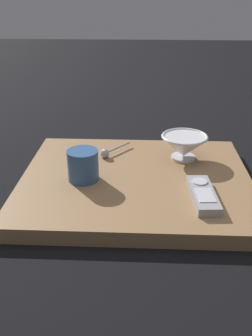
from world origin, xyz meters
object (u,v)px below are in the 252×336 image
Objects in this scene: teaspoon at (107,152)px; cereal_bowl at (184,146)px; coffee_mug at (83,165)px; tv_remote_near at (203,194)px.

cereal_bowl is at bearing 179.05° from teaspoon.
coffee_mug is at bearing 71.84° from teaspoon.
tv_remote_near is (-0.26, 0.23, -0.00)m from teaspoon.
cereal_bowl reaches higher than teaspoon.
cereal_bowl is 1.31× the size of teaspoon.
cereal_bowl is 0.23m from tv_remote_near.
cereal_bowl is 0.81× the size of tv_remote_near.
teaspoon reaches higher than tv_remote_near.
coffee_mug is at bearing 27.59° from cereal_bowl.
tv_remote_near is (-0.30, 0.09, -0.03)m from coffee_mug.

